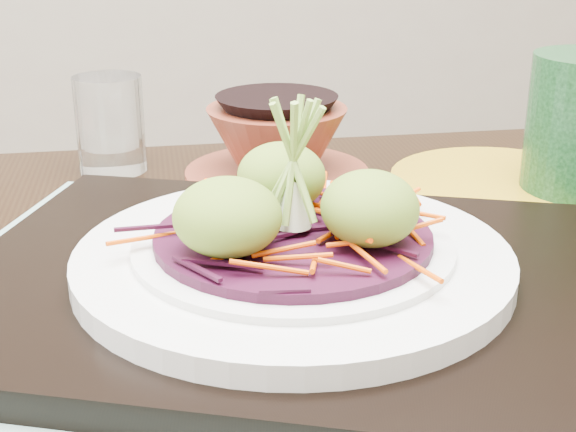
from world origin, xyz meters
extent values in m
cube|color=black|center=(0.00, -0.05, 0.66)|extent=(1.09, 0.73, 0.04)
cube|color=#7FA496|center=(0.00, -0.09, 0.68)|extent=(0.61, 0.55, 0.00)
cube|color=black|center=(0.00, -0.09, 0.69)|extent=(0.53, 0.46, 0.02)
cylinder|color=silver|center=(0.00, -0.09, 0.71)|extent=(0.29, 0.29, 0.02)
cylinder|color=silver|center=(0.00, -0.09, 0.72)|extent=(0.21, 0.21, 0.01)
cylinder|color=#360A20|center=(0.00, -0.09, 0.72)|extent=(0.18, 0.18, 0.01)
ellipsoid|color=olive|center=(-0.04, -0.11, 0.75)|extent=(0.07, 0.07, 0.05)
ellipsoid|color=olive|center=(0.05, -0.11, 0.75)|extent=(0.07, 0.07, 0.05)
ellipsoid|color=olive|center=(0.00, -0.04, 0.75)|extent=(0.07, 0.07, 0.05)
cylinder|color=white|center=(-0.13, 0.23, 0.72)|extent=(0.09, 0.09, 0.10)
cylinder|color=maroon|center=(0.03, 0.16, 0.68)|extent=(0.21, 0.21, 0.01)
cylinder|color=#A57D12|center=(0.24, 0.11, 0.68)|extent=(0.25, 0.25, 0.01)
camera|label=1|loc=(-0.08, -0.56, 0.92)|focal=50.00mm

